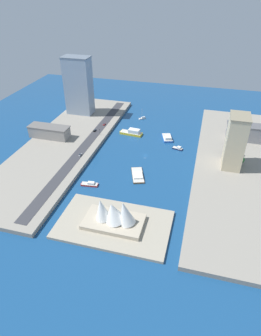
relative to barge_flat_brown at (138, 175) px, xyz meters
name	(u,v)px	position (x,y,z in m)	size (l,w,h in m)	color
ground_plane	(145,155)	(1.54, -34.78, -1.06)	(440.00, 440.00, 0.00)	navy
quay_west	(236,166)	(-79.89, -34.78, 0.70)	(70.00, 240.00, 3.52)	gray
quay_east	(65,143)	(82.98, -34.78, 0.70)	(70.00, 240.00, 3.52)	gray
peninsula_point	(114,224)	(1.43, 60.37, -0.06)	(75.29, 45.61, 2.00)	#A89E89
road_strip	(86,144)	(60.27, -34.78, 2.54)	(9.59, 228.00, 0.15)	#38383D
barge_flat_brown	(138,175)	(0.00, 0.00, 0.00)	(16.34, 24.82, 2.77)	brown
tugboat_red	(90,184)	(34.00, 22.40, 0.05)	(14.73, 6.16, 3.16)	red
sailboat_small_white	(142,118)	(23.31, -114.89, 0.01)	(8.07, 7.59, 13.27)	white
patrol_launch_navy	(178,148)	(-26.23, -54.43, 0.06)	(11.04, 6.35, 3.10)	#1E284C
catamaran_blue	(167,138)	(-13.16, -72.47, 0.63)	(14.21, 20.38, 4.62)	blue
ferry_yellow_fast	(132,132)	(24.52, -73.26, 1.39)	(25.37, 10.26, 6.31)	yellow
tower_tall_glass	(79,86)	(96.61, -106.44, 34.63)	(30.55, 18.09, 64.27)	#8C9EB2
carpark_squat_concrete	(49,132)	(101.67, -39.41, 8.37)	(41.21, 14.86, 11.76)	gray
warehouse_low_gray	(245,132)	(-87.72, -85.45, 10.37)	(36.77, 14.85, 15.76)	gray
office_block_beige	(235,142)	(-74.19, -31.72, 25.58)	(15.69, 21.89, 46.18)	#C6B793
suv_black	(95,130)	(62.62, -63.53, 3.36)	(1.89, 4.89, 1.49)	black
pickup_red	(104,124)	(58.19, -80.66, 3.36)	(2.07, 4.68, 1.52)	black
sedan_silver	(80,155)	(57.35, -13.02, 3.39)	(2.00, 4.43, 1.61)	black
traffic_light_waterfront	(100,131)	(54.41, -56.71, 6.80)	(0.36, 0.36, 6.50)	black
opera_landmark	(114,215)	(1.13, 60.37, 8.61)	(39.77, 22.90, 20.49)	#BCAD93
park_tree_cluster	(238,156)	(-80.06, -40.00, 7.92)	(11.60, 22.44, 8.99)	brown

